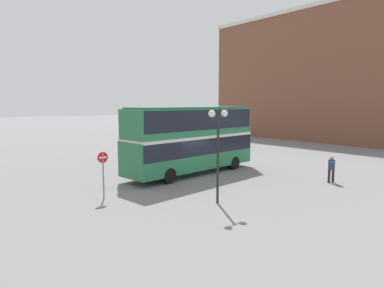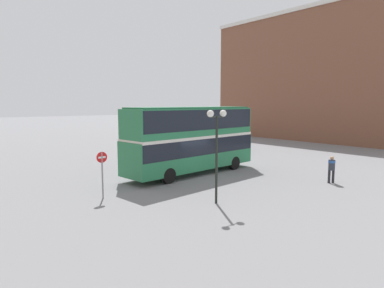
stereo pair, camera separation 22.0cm
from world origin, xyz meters
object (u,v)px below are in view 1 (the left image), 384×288
object	(u,v)px
parked_car_kerb_near	(223,144)
double_decker_bus	(192,136)
street_lamp_twin_globe	(218,134)
no_entry_sign	(103,168)
pedestrian_foreground	(331,166)

from	to	relation	value
parked_car_kerb_near	double_decker_bus	bearing A→B (deg)	-137.17
double_decker_bus	street_lamp_twin_globe	size ratio (longest dim) A/B	2.32
parked_car_kerb_near	no_entry_sign	distance (m)	19.57
double_decker_bus	pedestrian_foreground	bearing A→B (deg)	-63.14
pedestrian_foreground	street_lamp_twin_globe	size ratio (longest dim) A/B	0.37
pedestrian_foreground	no_entry_sign	xyz separation A→B (m)	(-12.54, 5.67, 0.59)
pedestrian_foreground	no_entry_sign	world-z (taller)	no_entry_sign
pedestrian_foreground	street_lamp_twin_globe	world-z (taller)	street_lamp_twin_globe
pedestrian_foreground	no_entry_sign	bearing A→B (deg)	-77.36
double_decker_bus	street_lamp_twin_globe	bearing A→B (deg)	-125.42
double_decker_bus	no_entry_sign	distance (m)	7.95
parked_car_kerb_near	no_entry_sign	world-z (taller)	no_entry_sign
no_entry_sign	street_lamp_twin_globe	bearing A→B (deg)	-47.64
street_lamp_twin_globe	no_entry_sign	size ratio (longest dim) A/B	1.88
no_entry_sign	parked_car_kerb_near	bearing A→B (deg)	26.92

